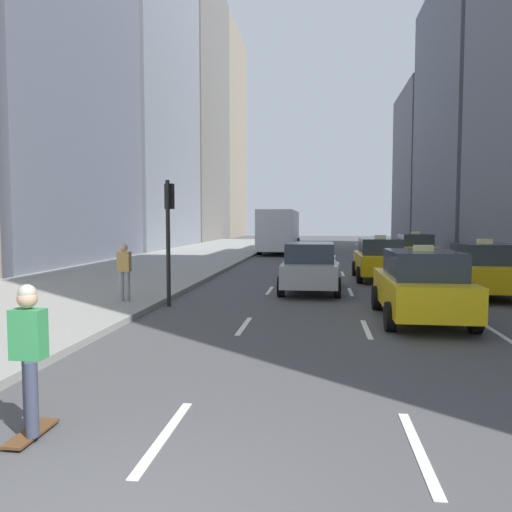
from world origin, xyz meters
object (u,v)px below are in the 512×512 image
(skateboarder, at_px, (29,354))
(taxi_third, at_px, (482,269))
(pedestrian_far_walking, at_px, (124,269))
(city_bus, at_px, (280,229))
(taxi_lead, at_px, (379,259))
(traffic_light_pole, at_px, (169,222))
(taxi_second, at_px, (414,249))
(sedan_black_near, at_px, (310,267))
(taxi_fourth, at_px, (421,285))

(skateboarder, bearing_deg, taxi_third, 54.48)
(taxi_third, xyz_separation_m, pedestrian_far_walking, (-10.80, -3.42, 0.19))
(city_bus, bearing_deg, taxi_third, -69.43)
(taxi_lead, xyz_separation_m, traffic_light_pole, (-6.75, -7.36, 1.53))
(taxi_third, bearing_deg, traffic_light_pole, -161.64)
(taxi_second, distance_m, traffic_light_pole, 17.79)
(taxi_lead, bearing_deg, pedestrian_far_walking, -136.43)
(taxi_lead, height_order, sedan_black_near, taxi_lead)
(skateboarder, relative_size, pedestrian_far_walking, 1.06)
(taxi_third, height_order, pedestrian_far_walking, taxi_third)
(city_bus, height_order, skateboarder, city_bus)
(taxi_third, xyz_separation_m, skateboarder, (-8.48, -11.88, 0.08))
(taxi_second, height_order, sedan_black_near, taxi_second)
(traffic_light_pole, bearing_deg, taxi_third, 18.36)
(taxi_second, bearing_deg, pedestrian_far_walking, -125.44)
(taxi_fourth, bearing_deg, traffic_light_pole, 169.04)
(city_bus, xyz_separation_m, traffic_light_pole, (-1.14, -25.59, 0.62))
(city_bus, distance_m, traffic_light_pole, 25.62)
(taxi_lead, distance_m, pedestrian_far_walking, 11.05)
(taxi_lead, distance_m, city_bus, 19.09)
(city_bus, bearing_deg, taxi_lead, -72.89)
(city_bus, distance_m, pedestrian_far_walking, 25.96)
(pedestrian_far_walking, bearing_deg, sedan_black_near, 35.57)
(sedan_black_near, xyz_separation_m, city_bus, (-2.81, 22.12, 0.92))
(traffic_light_pole, bearing_deg, skateboarder, -83.02)
(taxi_second, relative_size, sedan_black_near, 0.98)
(taxi_third, xyz_separation_m, taxi_fourth, (-2.80, -4.48, 0.00))
(city_bus, bearing_deg, taxi_second, -51.72)
(taxi_second, relative_size, traffic_light_pole, 1.22)
(taxi_fourth, distance_m, skateboarder, 9.34)
(taxi_lead, bearing_deg, taxi_fourth, -90.00)
(skateboarder, bearing_deg, city_bus, 89.88)
(taxi_third, bearing_deg, taxi_fourth, -122.02)
(traffic_light_pole, bearing_deg, sedan_black_near, 41.31)
(taxi_third, bearing_deg, taxi_lead, 123.73)
(taxi_third, bearing_deg, city_bus, 110.57)
(taxi_second, relative_size, taxi_fourth, 1.00)
(taxi_lead, xyz_separation_m, pedestrian_far_walking, (-8.00, -7.61, 0.19))
(taxi_fourth, xyz_separation_m, sedan_black_near, (-2.80, 4.78, -0.01))
(sedan_black_near, height_order, city_bus, city_bus)
(taxi_second, height_order, taxi_fourth, same)
(sedan_black_near, height_order, traffic_light_pole, traffic_light_pole)
(pedestrian_far_walking, bearing_deg, skateboarder, -74.67)
(taxi_second, height_order, skateboarder, taxi_second)
(taxi_second, relative_size, taxi_third, 1.00)
(traffic_light_pole, bearing_deg, city_bus, 87.45)
(taxi_third, distance_m, traffic_light_pole, 10.18)
(city_bus, bearing_deg, traffic_light_pole, -92.55)
(skateboarder, bearing_deg, traffic_light_pole, 96.98)
(sedan_black_near, distance_m, pedestrian_far_walking, 6.40)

